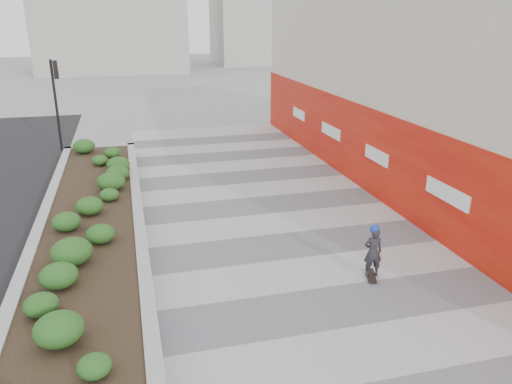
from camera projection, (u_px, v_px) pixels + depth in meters
ground at (382, 356)px, 9.33m from camera, size 160.00×160.00×0.00m
walkway at (322, 279)px, 12.06m from camera, size 8.00×36.00×0.01m
building at (446, 76)px, 17.87m from camera, size 6.04×24.08×8.00m
planter at (90, 223)px, 14.25m from camera, size 3.00×18.00×0.90m
traffic_signal_near at (56, 92)px, 22.63m from camera, size 0.33×0.28×4.20m
manhole_cover at (341, 277)px, 12.19m from camera, size 0.44×0.44×0.01m
skateboarder at (373, 251)px, 11.90m from camera, size 0.49×0.74×1.40m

